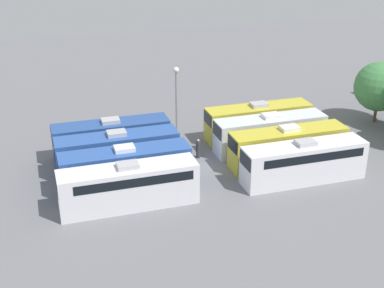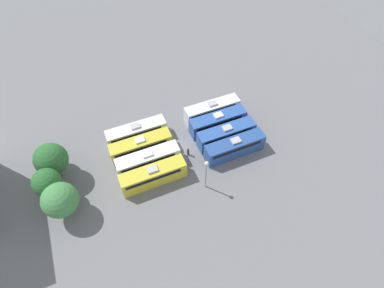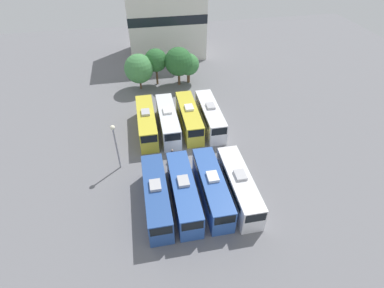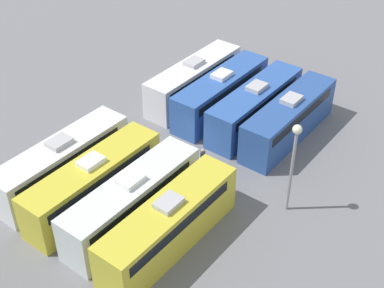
{
  "view_description": "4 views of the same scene",
  "coord_description": "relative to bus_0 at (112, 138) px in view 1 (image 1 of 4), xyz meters",
  "views": [
    {
      "loc": [
        40.03,
        -13.47,
        20.83
      ],
      "look_at": [
        -1.57,
        -0.52,
        1.61
      ],
      "focal_mm": 50.0,
      "sensor_mm": 36.0,
      "label": 1
    },
    {
      "loc": [
        -30.57,
        11.7,
        41.65
      ],
      "look_at": [
        -1.28,
        -0.81,
        1.69
      ],
      "focal_mm": 28.0,
      "sensor_mm": 36.0,
      "label": 2
    },
    {
      "loc": [
        -5.05,
        -29.54,
        27.11
      ],
      "look_at": [
        0.47,
        -1.08,
        3.42
      ],
      "focal_mm": 28.0,
      "sensor_mm": 36.0,
      "label": 3
    },
    {
      "loc": [
        -19.8,
        24.59,
        24.37
      ],
      "look_at": [
        -0.97,
        0.18,
        1.86
      ],
      "focal_mm": 50.0,
      "sensor_mm": 36.0,
      "label": 4
    }
  ],
  "objects": [
    {
      "name": "bus_7",
      "position": [
        9.6,
        14.34,
        0.0
      ],
      "size": [
        2.53,
        10.5,
        3.61
      ],
      "color": "white",
      "rests_on": "ground_plane"
    },
    {
      "name": "bus_3",
      "position": [
        9.43,
        -0.27,
        0.0
      ],
      "size": [
        2.53,
        10.5,
        3.61
      ],
      "color": "silver",
      "rests_on": "ground_plane"
    },
    {
      "name": "bus_1",
      "position": [
        3.06,
        0.01,
        0.0
      ],
      "size": [
        2.53,
        10.5,
        3.61
      ],
      "color": "#2D56A8",
      "rests_on": "ground_plane"
    },
    {
      "name": "bus_2",
      "position": [
        6.35,
        0.07,
        0.0
      ],
      "size": [
        2.53,
        10.5,
        3.61
      ],
      "color": "#2D56A8",
      "rests_on": "ground_plane"
    },
    {
      "name": "bus_0",
      "position": [
        0.0,
        0.0,
        0.0
      ],
      "size": [
        2.53,
        10.5,
        3.61
      ],
      "color": "#284C93",
      "rests_on": "ground_plane"
    },
    {
      "name": "ground_plane",
      "position": [
        4.73,
        7.16,
        -1.79
      ],
      "size": [
        113.86,
        113.86,
        0.0
      ],
      "primitive_type": "plane",
      "color": "slate"
    },
    {
      "name": "worker_person",
      "position": [
        2.79,
        7.34,
        -0.93
      ],
      "size": [
        0.36,
        0.36,
        1.84
      ],
      "color": "#333338",
      "rests_on": "ground_plane"
    },
    {
      "name": "tree_0",
      "position": [
        -0.16,
        28.05,
        2.12
      ],
      "size": [
        5.16,
        5.16,
        6.5
      ],
      "color": "brown",
      "rests_on": "ground_plane"
    },
    {
      "name": "light_pole",
      "position": [
        -4.09,
        7.27,
        2.84
      ],
      "size": [
        0.6,
        0.6,
        6.69
      ],
      "color": "gray",
      "rests_on": "ground_plane"
    },
    {
      "name": "bus_5",
      "position": [
        3.14,
        14.3,
        0.0
      ],
      "size": [
        2.53,
        10.5,
        3.61
      ],
      "color": "silver",
      "rests_on": "ground_plane"
    },
    {
      "name": "bus_6",
      "position": [
        6.39,
        14.52,
        0.0
      ],
      "size": [
        2.53,
        10.5,
        3.61
      ],
      "color": "gold",
      "rests_on": "ground_plane"
    },
    {
      "name": "bus_4",
      "position": [
        -0.0,
        14.47,
        0.0
      ],
      "size": [
        2.53,
        10.5,
        3.61
      ],
      "color": "gold",
      "rests_on": "ground_plane"
    }
  ]
}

